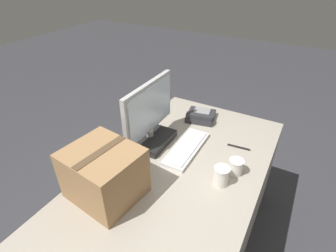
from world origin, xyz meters
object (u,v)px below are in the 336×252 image
Objects in this scene: keyboard at (187,148)px; cardboard_box at (104,173)px; monitor at (150,120)px; paper_cup_left at (221,176)px; pen_marker at (239,147)px; desk_phone at (201,116)px; paper_cup_right at (236,167)px.

keyboard is 1.13× the size of cardboard_box.
monitor reaches higher than paper_cup_left.
keyboard is (0.04, -0.25, -0.15)m from monitor.
pen_marker is at bearing -67.74° from monitor.
desk_phone is 0.92m from cardboard_box.
pen_marker is at bearing -131.51° from desk_phone.
paper_cup_right is at bearing -21.01° from paper_cup_left.
paper_cup_right is 0.65× the size of pen_marker.
monitor reaches higher than paper_cup_right.
keyboard is at bearing 58.37° from paper_cup_left.
cardboard_box is (-0.52, 0.20, 0.12)m from keyboard.
keyboard reaches higher than pen_marker.
cardboard_box is (-0.49, -0.05, -0.03)m from monitor.
cardboard_box is (-0.35, 0.49, 0.08)m from paper_cup_left.
cardboard_box is (-0.91, 0.13, 0.11)m from desk_phone.
paper_cup_right reaches higher than pen_marker.
pen_marker is at bearing 11.40° from paper_cup_right.
paper_cup_right reaches higher than desk_phone.
paper_cup_left reaches higher than desk_phone.
monitor is at bearing 87.70° from paper_cup_right.
desk_phone is 0.41m from pen_marker.
cardboard_box is at bearing -174.63° from monitor.
keyboard is 3.81× the size of paper_cup_left.
keyboard is at bearing -152.36° from pen_marker.
cardboard_box is at bearing 160.63° from desk_phone.
cardboard_box is 0.86m from pen_marker.
monitor is 4.49× the size of paper_cup_left.
cardboard_box is (-0.46, 0.53, 0.09)m from paper_cup_right.
paper_cup_left is (-0.14, -0.53, -0.11)m from monitor.
monitor is 3.44× the size of pen_marker.
monitor reaches higher than cardboard_box.
cardboard_box reaches higher than paper_cup_right.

